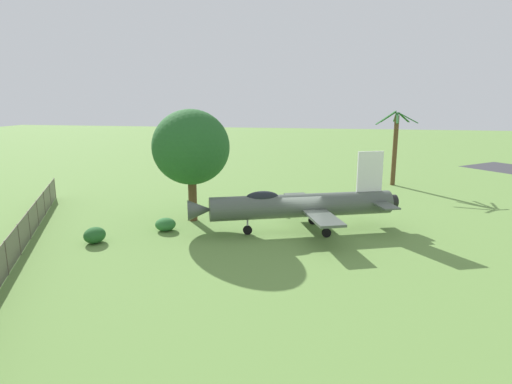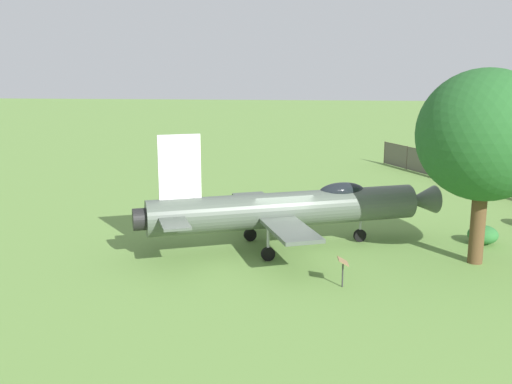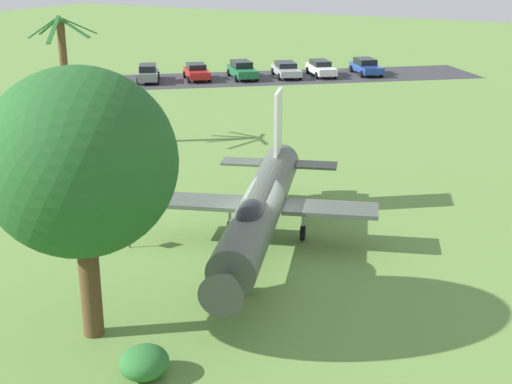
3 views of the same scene
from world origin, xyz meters
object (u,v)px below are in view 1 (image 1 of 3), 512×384
shade_tree (191,147)px  info_plaque (276,202)px  palm_tree (395,147)px  shrub_by_tree (165,224)px  display_jet (297,205)px  shrub_near_fence (95,235)px

shade_tree → info_plaque: (-3.28, 5.75, -4.54)m
shade_tree → palm_tree: (-16.23, 16.22, -1.48)m
shade_tree → palm_tree: shade_tree is taller
shade_tree → shrub_by_tree: size_ratio=5.84×
palm_tree → shrub_by_tree: 25.91m
display_jet → shrub_by_tree: bearing=-11.8°
shrub_near_fence → info_plaque: 13.74m
display_jet → info_plaque: bearing=-87.2°
display_jet → shrub_by_tree: size_ratio=9.96×
shade_tree → info_plaque: shade_tree is taller
shrub_near_fence → info_plaque: bearing=132.1°
display_jet → palm_tree: size_ratio=1.83×
shade_tree → shrub_by_tree: (2.76, -1.06, -4.96)m
display_jet → info_plaque: (-4.72, -2.01, -1.01)m
shade_tree → shrub_by_tree: bearing=-21.1°
shrub_near_fence → shrub_by_tree: shrub_near_fence is taller
palm_tree → shrub_by_tree: bearing=-42.3°
display_jet → shrub_near_fence: (4.49, -12.21, -1.37)m
palm_tree → shade_tree: bearing=-45.0°
palm_tree → shrub_near_fence: 30.50m
display_jet → palm_tree: 19.71m
palm_tree → shrub_near_fence: size_ratio=5.12×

